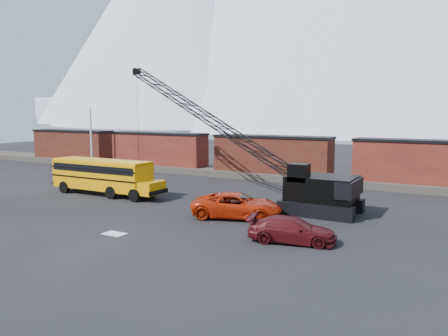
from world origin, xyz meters
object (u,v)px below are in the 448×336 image
object	(u,v)px
school_bus	(104,175)
maroon_suv	(292,230)
red_pickup	(237,205)
crawler_crane	(208,118)

from	to	relation	value
school_bus	maroon_suv	size ratio (longest dim) A/B	2.30
red_pickup	maroon_suv	size ratio (longest dim) A/B	1.26
maroon_suv	crawler_crane	world-z (taller)	crawler_crane
maroon_suv	crawler_crane	bearing A→B (deg)	36.42
red_pickup	crawler_crane	xyz separation A→B (m)	(-6.60, 6.90, 6.06)
red_pickup	crawler_crane	distance (m)	11.31
school_bus	crawler_crane	size ratio (longest dim) A/B	0.47
school_bus	maroon_suv	distance (m)	20.82
red_pickup	maroon_suv	bearing A→B (deg)	-141.68
maroon_suv	crawler_crane	distance (m)	17.24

